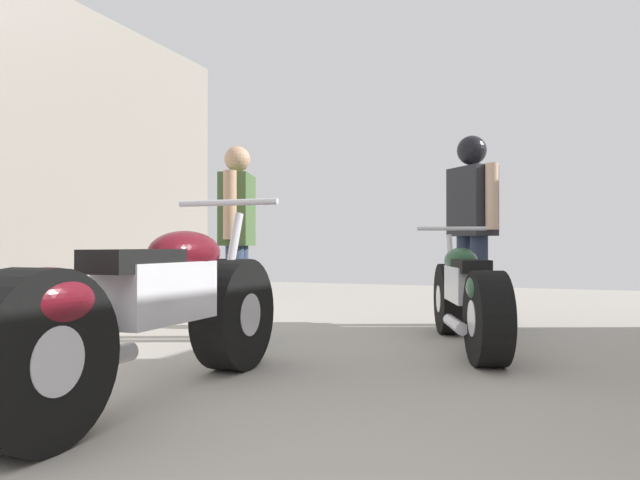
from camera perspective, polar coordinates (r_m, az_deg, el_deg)
The scene contains 5 objects.
ground_plane at distance 3.40m, azimuth 3.24°, elevation -13.54°, with size 16.17×16.17×0.00m, color #A8A399.
motorcycle_maroon_cruiser at distance 3.01m, azimuth -15.79°, elevation -6.78°, with size 0.66×2.24×1.04m.
motorcycle_black_naked at distance 4.54m, azimuth 13.99°, elevation -5.30°, with size 0.89×1.94×0.93m.
mechanic_in_blue at distance 4.89m, azimuth -7.99°, elevation 0.98°, with size 0.34×0.63×1.58m.
mechanic_with_helmet at distance 5.79m, azimuth 14.44°, elevation 2.63°, with size 0.57×0.59×1.81m.
Camera 1 is at (1.03, 0.22, 0.77)m, focal length 33.18 mm.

